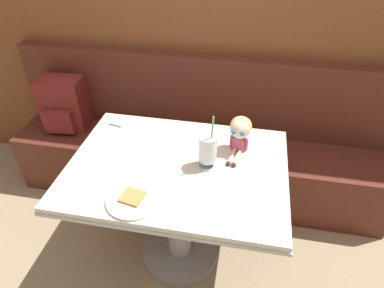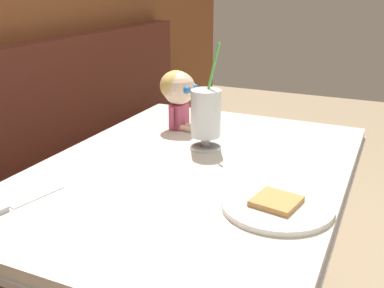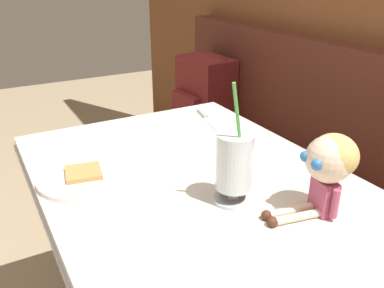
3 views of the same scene
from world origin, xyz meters
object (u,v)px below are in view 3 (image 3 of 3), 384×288
toast_plate (84,177)px  milkshake_glass (234,165)px  butter_knife (205,116)px  backpack (205,90)px  seated_doll (329,164)px

toast_plate → milkshake_glass: size_ratio=0.80×
butter_knife → backpack: 0.66m
seated_doll → milkshake_glass: bearing=-132.1°
toast_plate → seated_doll: size_ratio=1.10×
milkshake_glass → butter_knife: bearing=155.8°
toast_plate → milkshake_glass: milkshake_glass is taller
seated_doll → backpack: seated_doll is taller
milkshake_glass → backpack: (-1.12, 0.58, -0.18)m
milkshake_glass → seated_doll: bearing=47.9°
backpack → seated_doll: bearing=-18.5°
toast_plate → milkshake_glass: 0.42m
milkshake_glass → butter_knife: (-0.55, 0.25, -0.10)m
butter_knife → seated_doll: size_ratio=1.03×
butter_knife → milkshake_glass: bearing=-24.2°
butter_knife → toast_plate: bearing=-64.0°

